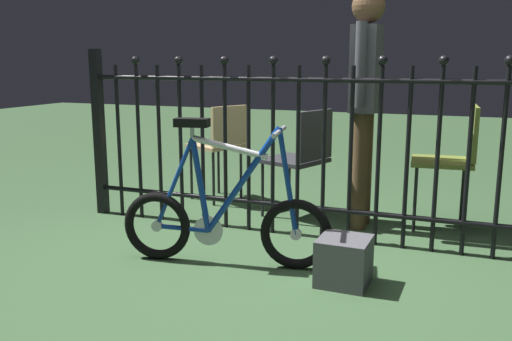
# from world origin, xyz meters

# --- Properties ---
(ground_plane) EXTENTS (20.00, 20.00, 0.00)m
(ground_plane) POSITION_xyz_m (0.00, 0.00, 0.00)
(ground_plane) COLOR #375533
(iron_fence) EXTENTS (3.37, 0.07, 1.29)m
(iron_fence) POSITION_xyz_m (-0.06, 0.71, 0.65)
(iron_fence) COLOR black
(iron_fence) RESTS_ON ground
(bicycle) EXTENTS (1.26, 0.40, 0.88)m
(bicycle) POSITION_xyz_m (-0.27, 0.04, 0.28)
(bicycle) COLOR black
(bicycle) RESTS_ON ground
(chair_charcoal) EXTENTS (0.54, 0.54, 0.84)m
(chair_charcoal) POSITION_xyz_m (-0.12, 1.15, 0.51)
(chair_charcoal) COLOR black
(chair_charcoal) RESTS_ON ground
(chair_olive) EXTENTS (0.46, 0.45, 0.90)m
(chair_olive) POSITION_xyz_m (0.97, 1.30, 0.55)
(chair_olive) COLOR black
(chair_olive) RESTS_ON ground
(chair_tan) EXTENTS (0.51, 0.51, 0.83)m
(chair_tan) POSITION_xyz_m (-0.92, 1.41, 0.52)
(chair_tan) COLOR black
(chair_tan) RESTS_ON ground
(person_visitor) EXTENTS (0.23, 0.48, 1.68)m
(person_visitor) POSITION_xyz_m (0.35, 1.11, 1.01)
(person_visitor) COLOR #4C3823
(person_visitor) RESTS_ON ground
(display_crate) EXTENTS (0.28, 0.28, 0.26)m
(display_crate) POSITION_xyz_m (0.47, -0.00, 0.13)
(display_crate) COLOR #4C4C51
(display_crate) RESTS_ON ground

